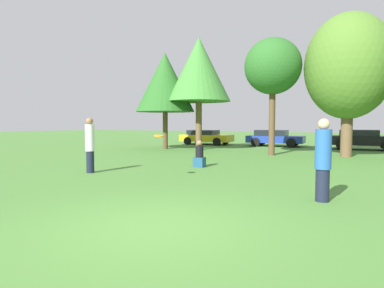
{
  "coord_description": "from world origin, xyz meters",
  "views": [
    {
      "loc": [
        2.98,
        -4.37,
        1.68
      ],
      "look_at": [
        -1.5,
        4.26,
        1.07
      ],
      "focal_mm": 30.83,
      "sensor_mm": 36.0,
      "label": 1
    }
  ],
  "objects_px": {
    "person_thrower": "(90,144)",
    "person_catcher": "(323,160)",
    "tree_3": "(348,67)",
    "parked_car_blue": "(274,138)",
    "bystander_sitting": "(199,156)",
    "tree_0": "(165,82)",
    "tree_2": "(273,67)",
    "tree_1": "(199,70)",
    "parked_car_black": "(363,139)",
    "parked_car_yellow": "(206,137)",
    "frisbee": "(159,136)"
  },
  "relations": [
    {
      "from": "parked_car_blue",
      "to": "tree_2",
      "type": "bearing_deg",
      "value": -79.55
    },
    {
      "from": "person_thrower",
      "to": "person_catcher",
      "type": "bearing_deg",
      "value": 0.0
    },
    {
      "from": "tree_3",
      "to": "tree_2",
      "type": "bearing_deg",
      "value": -166.06
    },
    {
      "from": "person_catcher",
      "to": "frisbee",
      "type": "distance_m",
      "value": 4.75
    },
    {
      "from": "person_thrower",
      "to": "tree_0",
      "type": "relative_size",
      "value": 0.3
    },
    {
      "from": "tree_1",
      "to": "parked_car_blue",
      "type": "xyz_separation_m",
      "value": [
        3.51,
        5.47,
        -4.4
      ]
    },
    {
      "from": "tree_2",
      "to": "parked_car_yellow",
      "type": "distance_m",
      "value": 10.2
    },
    {
      "from": "person_thrower",
      "to": "parked_car_blue",
      "type": "relative_size",
      "value": 0.46
    },
    {
      "from": "person_catcher",
      "to": "tree_1",
      "type": "xyz_separation_m",
      "value": [
        -8.51,
        11.26,
        4.13
      ]
    },
    {
      "from": "tree_1",
      "to": "parked_car_yellow",
      "type": "relative_size",
      "value": 1.75
    },
    {
      "from": "person_catcher",
      "to": "frisbee",
      "type": "height_order",
      "value": "person_catcher"
    },
    {
      "from": "person_catcher",
      "to": "tree_3",
      "type": "relative_size",
      "value": 0.25
    },
    {
      "from": "person_thrower",
      "to": "tree_2",
      "type": "relative_size",
      "value": 0.31
    },
    {
      "from": "frisbee",
      "to": "tree_0",
      "type": "relative_size",
      "value": 0.05
    },
    {
      "from": "person_catcher",
      "to": "tree_1",
      "type": "height_order",
      "value": "tree_1"
    },
    {
      "from": "parked_car_yellow",
      "to": "person_catcher",
      "type": "bearing_deg",
      "value": -59.24
    },
    {
      "from": "tree_0",
      "to": "tree_1",
      "type": "bearing_deg",
      "value": 7.74
    },
    {
      "from": "parked_car_blue",
      "to": "tree_3",
      "type": "bearing_deg",
      "value": -51.63
    },
    {
      "from": "frisbee",
      "to": "parked_car_blue",
      "type": "relative_size",
      "value": 0.07
    },
    {
      "from": "frisbee",
      "to": "tree_1",
      "type": "xyz_separation_m",
      "value": [
        -3.84,
        10.52,
        3.73
      ]
    },
    {
      "from": "person_catcher",
      "to": "tree_1",
      "type": "relative_size",
      "value": 0.25
    },
    {
      "from": "bystander_sitting",
      "to": "tree_3",
      "type": "bearing_deg",
      "value": 55.14
    },
    {
      "from": "person_thrower",
      "to": "parked_car_yellow",
      "type": "bearing_deg",
      "value": 106.49
    },
    {
      "from": "bystander_sitting",
      "to": "tree_1",
      "type": "height_order",
      "value": "tree_1"
    },
    {
      "from": "frisbee",
      "to": "parked_car_black",
      "type": "bearing_deg",
      "value": 70.56
    },
    {
      "from": "tree_3",
      "to": "parked_car_blue",
      "type": "bearing_deg",
      "value": 130.05
    },
    {
      "from": "bystander_sitting",
      "to": "tree_3",
      "type": "xyz_separation_m",
      "value": [
        4.84,
        6.95,
        4.06
      ]
    },
    {
      "from": "person_thrower",
      "to": "bystander_sitting",
      "type": "height_order",
      "value": "person_thrower"
    },
    {
      "from": "person_thrower",
      "to": "tree_0",
      "type": "xyz_separation_m",
      "value": [
        -3.34,
        10.16,
        3.39
      ]
    },
    {
      "from": "tree_0",
      "to": "tree_3",
      "type": "distance_m",
      "value": 10.85
    },
    {
      "from": "tree_1",
      "to": "tree_2",
      "type": "height_order",
      "value": "tree_1"
    },
    {
      "from": "person_catcher",
      "to": "tree_0",
      "type": "height_order",
      "value": "tree_0"
    },
    {
      "from": "frisbee",
      "to": "parked_car_black",
      "type": "relative_size",
      "value": 0.07
    },
    {
      "from": "frisbee",
      "to": "tree_2",
      "type": "height_order",
      "value": "tree_2"
    },
    {
      "from": "tree_2",
      "to": "parked_car_black",
      "type": "relative_size",
      "value": 1.48
    },
    {
      "from": "tree_1",
      "to": "tree_3",
      "type": "height_order",
      "value": "tree_3"
    },
    {
      "from": "frisbee",
      "to": "parked_car_yellow",
      "type": "relative_size",
      "value": 0.07
    },
    {
      "from": "tree_3",
      "to": "parked_car_blue",
      "type": "height_order",
      "value": "tree_3"
    },
    {
      "from": "bystander_sitting",
      "to": "parked_car_yellow",
      "type": "distance_m",
      "value": 13.67
    },
    {
      "from": "bystander_sitting",
      "to": "tree_0",
      "type": "height_order",
      "value": "tree_0"
    },
    {
      "from": "parked_car_yellow",
      "to": "parked_car_black",
      "type": "xyz_separation_m",
      "value": [
        11.14,
        -0.14,
        0.08
      ]
    },
    {
      "from": "person_catcher",
      "to": "tree_2",
      "type": "distance_m",
      "value": 11.12
    },
    {
      "from": "person_catcher",
      "to": "parked_car_blue",
      "type": "xyz_separation_m",
      "value": [
        -5.0,
        16.73,
        -0.27
      ]
    },
    {
      "from": "bystander_sitting",
      "to": "tree_0",
      "type": "distance_m",
      "value": 10.12
    },
    {
      "from": "parked_car_yellow",
      "to": "parked_car_blue",
      "type": "bearing_deg",
      "value": 2.88
    },
    {
      "from": "frisbee",
      "to": "tree_0",
      "type": "bearing_deg",
      "value": 121.08
    },
    {
      "from": "tree_2",
      "to": "parked_car_blue",
      "type": "bearing_deg",
      "value": 102.13
    },
    {
      "from": "person_catcher",
      "to": "parked_car_black",
      "type": "bearing_deg",
      "value": -86.77
    },
    {
      "from": "tree_2",
      "to": "tree_0",
      "type": "bearing_deg",
      "value": 171.67
    },
    {
      "from": "tree_0",
      "to": "tree_3",
      "type": "relative_size",
      "value": 0.88
    }
  ]
}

